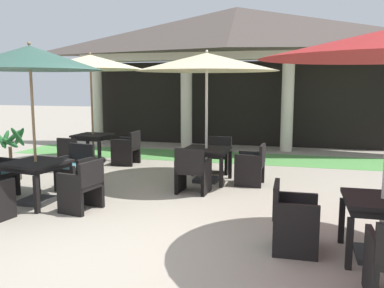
{
  "coord_description": "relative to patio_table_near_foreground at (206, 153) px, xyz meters",
  "views": [
    {
      "loc": [
        1.99,
        -4.49,
        2.06
      ],
      "look_at": [
        -0.05,
        3.22,
        0.89
      ],
      "focal_mm": 38.29,
      "sensor_mm": 36.0,
      "label": 1
    }
  ],
  "objects": [
    {
      "name": "patio_chair_near_foreground_south",
      "position": [
        -0.04,
        -0.97,
        -0.21
      ],
      "size": [
        0.61,
        0.59,
        0.89
      ],
      "rotation": [
        0.0,
        0.0,
        -0.04
      ],
      "color": "black",
      "rests_on": "ground"
    },
    {
      "name": "patio_table_mid_left",
      "position": [
        2.87,
        -3.28,
        0.01
      ],
      "size": [
        0.88,
        0.88,
        0.74
      ],
      "rotation": [
        0.0,
        0.0,
        0.01
      ],
      "color": "black",
      "rests_on": "ground"
    },
    {
      "name": "patio_chair_mid_left_west",
      "position": [
        1.85,
        -3.29,
        -0.21
      ],
      "size": [
        0.55,
        0.6,
        0.85
      ],
      "rotation": [
        0.0,
        0.0,
        -1.56
      ],
      "color": "black",
      "rests_on": "ground"
    },
    {
      "name": "patio_table_mid_right",
      "position": [
        -3.37,
        1.34,
        0.02
      ],
      "size": [
        0.89,
        0.89,
        0.75
      ],
      "rotation": [
        0.0,
        0.0,
        -0.03
      ],
      "color": "black",
      "rests_on": "ground"
    },
    {
      "name": "patio_umbrella_mid_right",
      "position": [
        -3.37,
        1.34,
        1.98
      ],
      "size": [
        2.84,
        2.84,
        2.87
      ],
      "color": "#2D2D2D",
      "rests_on": "ground"
    },
    {
      "name": "potted_palm_left_edge",
      "position": [
        -4.11,
        -0.9,
        -0.19
      ],
      "size": [
        0.64,
        0.63,
        1.19
      ],
      "color": "#47423D",
      "rests_on": "ground"
    },
    {
      "name": "lawn_strip",
      "position": [
        -0.1,
        2.97,
        -0.62
      ],
      "size": [
        12.66,
        1.81,
        0.01
      ],
      "primitive_type": "cube",
      "color": "#519347",
      "rests_on": "ground"
    },
    {
      "name": "patio_chair_far_back_north",
      "position": [
        -2.31,
        -1.34,
        -0.2
      ],
      "size": [
        0.7,
        0.6,
        0.89
      ],
      "rotation": [
        0.0,
        0.0,
        -3.32
      ],
      "color": "black",
      "rests_on": "ground"
    },
    {
      "name": "background_pavilion",
      "position": [
        -0.1,
        4.67,
        2.75
      ],
      "size": [
        10.86,
        2.47,
        4.4
      ],
      "color": "beige",
      "rests_on": "ground"
    },
    {
      "name": "patio_table_near_foreground",
      "position": [
        0.0,
        0.0,
        0.0
      ],
      "size": [
        0.97,
        0.97,
        0.72
      ],
      "rotation": [
        0.0,
        0.0,
        -0.04
      ],
      "color": "black",
      "rests_on": "ground"
    },
    {
      "name": "patio_chair_mid_right_east",
      "position": [
        -2.39,
        1.31,
        -0.21
      ],
      "size": [
        0.6,
        0.59,
        0.86
      ],
      "rotation": [
        0.0,
        0.0,
        1.54
      ],
      "color": "black",
      "rests_on": "ground"
    },
    {
      "name": "patio_chair_mid_right_south",
      "position": [
        -3.4,
        0.36,
        -0.24
      ],
      "size": [
        0.55,
        0.58,
        0.8
      ],
      "rotation": [
        0.0,
        0.0,
        -0.03
      ],
      "color": "black",
      "rests_on": "ground"
    },
    {
      "name": "ground_plane",
      "position": [
        -0.1,
        -3.84,
        -0.62
      ],
      "size": [
        60.0,
        60.0,
        0.0
      ],
      "primitive_type": "plane",
      "color": "#9E9384"
    },
    {
      "name": "patio_table_far_back",
      "position": [
        -2.48,
        -2.33,
        0.02
      ],
      "size": [
        1.07,
        1.07,
        0.74
      ],
      "rotation": [
        0.0,
        0.0,
        -0.18
      ],
      "color": "black",
      "rests_on": "ground"
    },
    {
      "name": "patio_chair_far_back_east",
      "position": [
        -1.5,
        -2.51,
        -0.21
      ],
      "size": [
        0.59,
        0.67,
        0.84
      ],
      "rotation": [
        0.0,
        0.0,
        1.39
      ],
      "color": "black",
      "rests_on": "ground"
    },
    {
      "name": "patio_chair_near_foreground_east",
      "position": [
        0.96,
        -0.04,
        -0.22
      ],
      "size": [
        0.58,
        0.57,
        0.85
      ],
      "rotation": [
        0.0,
        0.0,
        1.53
      ],
      "color": "black",
      "rests_on": "ground"
    },
    {
      "name": "patio_umbrella_far_back",
      "position": [
        -2.48,
        -2.33,
        1.85
      ],
      "size": [
        2.4,
        2.4,
        2.75
      ],
      "color": "#2D2D2D",
      "rests_on": "ground"
    },
    {
      "name": "patio_umbrella_near_foreground",
      "position": [
        0.0,
        -0.0,
        1.87
      ],
      "size": [
        2.96,
        2.96,
        2.75
      ],
      "color": "#2D2D2D",
      "rests_on": "ground"
    },
    {
      "name": "patio_chair_near_foreground_north",
      "position": [
        0.04,
        0.96,
        -0.22
      ],
      "size": [
        0.64,
        0.55,
        0.82
      ],
      "rotation": [
        0.0,
        0.0,
        -3.18
      ],
      "color": "black",
      "rests_on": "ground"
    }
  ]
}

